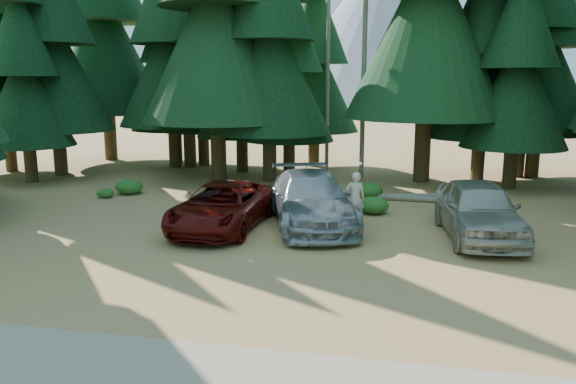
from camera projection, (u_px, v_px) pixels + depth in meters
name	position (u px, v px, depth m)	size (l,w,h in m)	color
ground	(291.00, 267.00, 15.11)	(160.00, 160.00, 0.00)	tan
forest_belt_north	(347.00, 175.00, 29.52)	(36.00, 7.00, 22.00)	black
snag_front	(364.00, 58.00, 27.71)	(0.24, 0.24, 12.00)	slate
snag_back	(328.00, 79.00, 29.74)	(0.20, 0.20, 10.00)	slate
mountain_peak	(375.00, 35.00, 97.89)	(48.00, 50.00, 28.00)	gray
red_pickup	(222.00, 206.00, 18.87)	(2.53, 5.48, 1.52)	#540A07
silver_minivan_center	(311.00, 199.00, 19.28)	(2.53, 6.22, 1.81)	#9FA2A6
silver_minivan_right	(479.00, 209.00, 17.73)	(2.17, 5.38, 1.83)	#AFAA9C
frisbee_player	(355.00, 197.00, 18.18)	(0.67, 0.47, 2.00)	beige
log_left	(311.00, 192.00, 24.43)	(0.26, 0.26, 3.70)	slate
log_mid	(411.00, 198.00, 23.19)	(0.25, 0.25, 3.01)	slate
log_right	(437.00, 196.00, 23.54)	(0.28, 0.28, 4.35)	slate
shrub_far_left	(129.00, 187.00, 24.70)	(1.19, 1.19, 0.66)	#255A1B
shrub_left	(242.00, 186.00, 25.23)	(0.86, 0.86, 0.47)	#255A1B
shrub_center_left	(369.00, 190.00, 23.85)	(1.19, 1.19, 0.66)	#255A1B
shrub_center_right	(322.00, 188.00, 24.78)	(0.96, 0.96, 0.53)	#255A1B
shrub_right	(373.00, 205.00, 21.09)	(1.14, 1.14, 0.63)	#255A1B
shrub_far_right	(463.00, 195.00, 23.05)	(1.06, 1.06, 0.58)	#255A1B
shrub_edge_west	(106.00, 193.00, 23.93)	(0.73, 0.73, 0.40)	#255A1B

